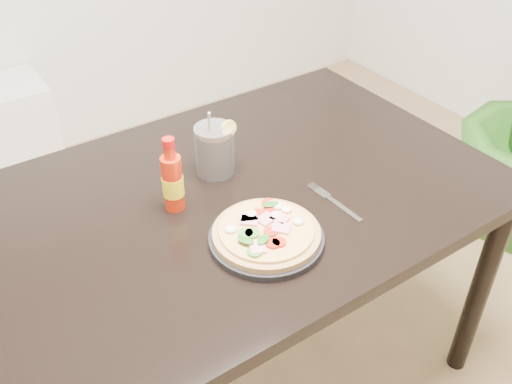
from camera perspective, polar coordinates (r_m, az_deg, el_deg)
dining_table at (r=1.51m, az=-2.57°, el=-2.70°), size 1.40×0.90×0.75m
plate at (r=1.32m, az=1.04°, el=-4.66°), size 0.27×0.27×0.02m
pizza at (r=1.30m, az=1.04°, el=-3.93°), size 0.25×0.25×0.03m
hot_sauce_bottle at (r=1.39m, az=-8.34°, el=1.06°), size 0.07×0.07×0.20m
cola_cup at (r=1.51m, az=-4.15°, el=4.10°), size 0.11×0.10×0.19m
fork at (r=1.45m, az=7.69°, el=-0.88°), size 0.03×0.19×0.00m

